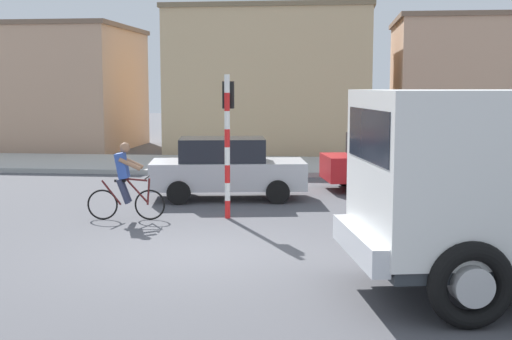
{
  "coord_description": "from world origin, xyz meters",
  "views": [
    {
      "loc": [
        2.4,
        -11.71,
        2.96
      ],
      "look_at": [
        0.72,
        2.5,
        1.2
      ],
      "focal_mm": 48.36,
      "sensor_mm": 36.0,
      "label": 1
    }
  ],
  "objects_px": {
    "car_red_near": "(393,161)",
    "car_white_mid": "(226,168)",
    "cyclist": "(125,181)",
    "traffic_light_pole": "(228,126)"
  },
  "relations": [
    {
      "from": "car_red_near",
      "to": "car_white_mid",
      "type": "distance_m",
      "value": 4.94
    },
    {
      "from": "car_white_mid",
      "to": "car_red_near",
      "type": "bearing_deg",
      "value": 25.55
    },
    {
      "from": "cyclist",
      "to": "car_white_mid",
      "type": "bearing_deg",
      "value": 60.35
    },
    {
      "from": "car_red_near",
      "to": "car_white_mid",
      "type": "xyz_separation_m",
      "value": [
        -4.45,
        -2.13,
        0.0
      ]
    },
    {
      "from": "traffic_light_pole",
      "to": "cyclist",
      "type": "bearing_deg",
      "value": -166.26
    },
    {
      "from": "car_white_mid",
      "to": "cyclist",
      "type": "bearing_deg",
      "value": -119.65
    },
    {
      "from": "car_red_near",
      "to": "cyclist",
      "type": "bearing_deg",
      "value": -139.97
    },
    {
      "from": "traffic_light_pole",
      "to": "car_red_near",
      "type": "bearing_deg",
      "value": 49.44
    },
    {
      "from": "car_red_near",
      "to": "car_white_mid",
      "type": "bearing_deg",
      "value": -154.45
    },
    {
      "from": "traffic_light_pole",
      "to": "car_white_mid",
      "type": "relative_size",
      "value": 0.76
    }
  ]
}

